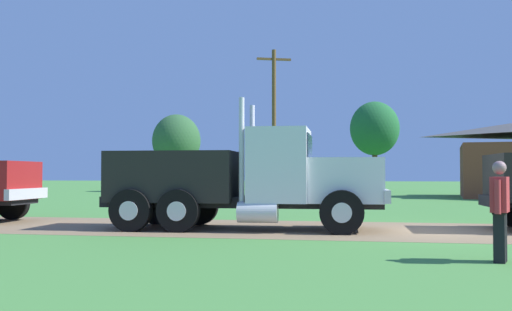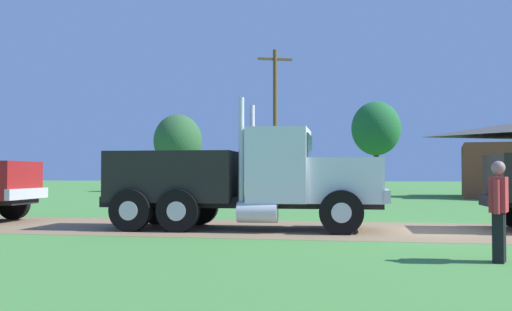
# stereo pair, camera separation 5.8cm
# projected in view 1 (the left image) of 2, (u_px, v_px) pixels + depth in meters

# --- Properties ---
(ground_plane) EXTENTS (200.00, 200.00, 0.00)m
(ground_plane) POSITION_uv_depth(u_px,v_px,m) (425.00, 231.00, 15.32)
(ground_plane) COLOR #48883C
(dirt_track) EXTENTS (120.00, 5.29, 0.01)m
(dirt_track) POSITION_uv_depth(u_px,v_px,m) (425.00, 231.00, 15.32)
(dirt_track) COLOR #856D4D
(dirt_track) RESTS_ON ground_plane
(truck_foreground_white) EXTENTS (7.58, 2.81, 3.41)m
(truck_foreground_white) POSITION_uv_depth(u_px,v_px,m) (242.00, 180.00, 15.95)
(truck_foreground_white) COLOR black
(truck_foreground_white) RESTS_ON ground_plane
(visitor_walking_mid) EXTENTS (0.40, 0.67, 1.69)m
(visitor_walking_mid) POSITION_uv_depth(u_px,v_px,m) (500.00, 206.00, 10.00)
(visitor_walking_mid) COLOR #B22D33
(visitor_walking_mid) RESTS_ON ground_plane
(utility_pole_near) EXTENTS (2.10, 0.93, 9.31)m
(utility_pole_near) POSITION_uv_depth(u_px,v_px,m) (274.00, 119.00, 37.68)
(utility_pole_near) COLOR brown
(utility_pole_near) RESTS_ON ground_plane
(tree_left) EXTENTS (3.96, 3.96, 6.34)m
(tree_left) POSITION_uv_depth(u_px,v_px,m) (176.00, 141.00, 49.08)
(tree_left) COLOR #513823
(tree_left) RESTS_ON ground_plane
(tree_mid) EXTENTS (4.14, 4.14, 7.56)m
(tree_mid) POSITION_uv_depth(u_px,v_px,m) (375.00, 129.00, 50.42)
(tree_mid) COLOR #513823
(tree_mid) RESTS_ON ground_plane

